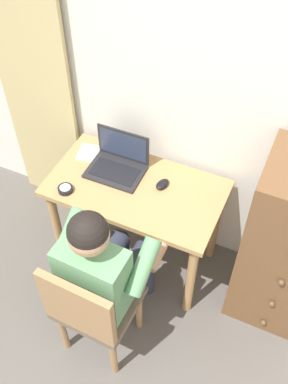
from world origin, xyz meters
name	(u,v)px	position (x,y,z in m)	size (l,w,h in m)	color
wall_back	(245,105)	(0.00, 2.20, 1.25)	(4.80, 0.05, 2.50)	silver
curtain_panel	(34,80)	(-1.33, 2.13, 1.07)	(0.53, 0.03, 2.14)	#CCB77A
desk	(136,200)	(-0.48, 1.84, 0.62)	(1.05, 0.58, 0.75)	tan
chair	(92,308)	(-0.42, 1.14, 0.49)	(0.43, 0.41, 0.88)	brown
person_seated	(106,264)	(-0.42, 1.33, 0.67)	(0.54, 0.59, 1.20)	#33384C
laptop	(118,162)	(-0.65, 1.93, 0.80)	(0.34, 0.26, 0.24)	#232326
computer_mouse	(162,184)	(-0.34, 1.91, 0.76)	(0.06, 0.10, 0.03)	black
desk_clock	(65,189)	(-0.85, 1.64, 0.76)	(0.09, 0.09, 0.03)	black
notebook_pad	(95,154)	(-0.84, 1.98, 0.75)	(0.21, 0.15, 0.01)	silver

